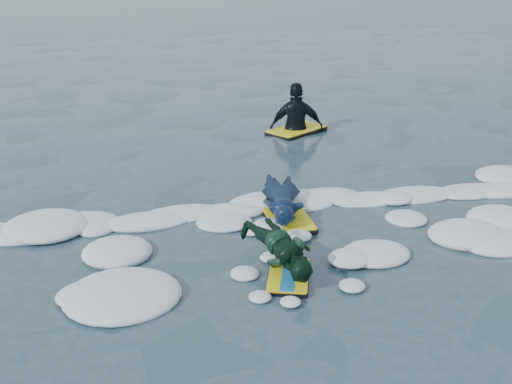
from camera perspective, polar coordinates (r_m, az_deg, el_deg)
ground at (r=7.76m, az=-1.86°, el=-6.28°), size 120.00×120.00×0.00m
foam_band at (r=8.67m, az=-3.34°, el=-3.24°), size 12.00×3.10×0.30m
prone_woman_unit at (r=9.01m, az=2.41°, el=-0.80°), size 0.93×1.69×0.41m
prone_child_unit at (r=7.44m, az=2.51°, el=-5.35°), size 0.78×1.36×0.50m
waiting_rider_unit at (r=13.14m, az=3.61°, el=5.63°), size 1.43×1.24×1.88m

